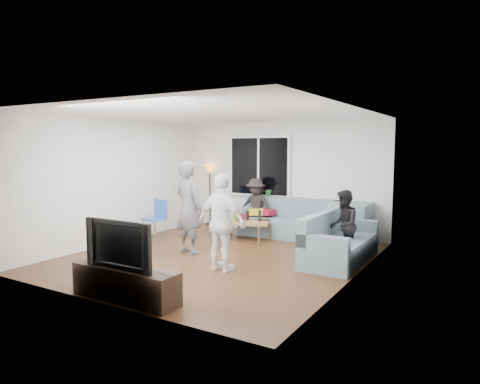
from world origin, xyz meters
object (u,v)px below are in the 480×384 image
Objects in this scene: sofa_right_section at (341,238)px; player_right at (222,223)px; spectator_right at (343,225)px; television at (124,243)px; side_chair at (154,220)px; floor_lamp at (210,195)px; spectator_back at (255,206)px; coffee_table at (244,230)px; tv_console at (125,284)px; player_left at (189,207)px; sofa_back_section at (291,218)px.

sofa_right_section is 2.17m from player_right.
spectator_right reaches higher than sofa_right_section.
sofa_right_section is 3.82m from television.
player_right reaches higher than side_chair.
spectator_right is (0.00, 0.15, 0.20)m from sofa_right_section.
floor_lamp reaches higher than spectator_back.
coffee_table is at bearing 97.77° from television.
sofa_right_section is at bearing 61.20° from television.
tv_console is (2.24, -5.18, -0.56)m from floor_lamp.
floor_lamp is at bearing 113.36° from tv_console.
spectator_back is (-1.04, 3.02, -0.15)m from player_right.
player_left is at bearing -99.25° from coffee_table.
player_right is 0.99× the size of tv_console.
side_chair is 1.61m from player_left.
sofa_right_section is 1.14× the size of player_left.
player_left reaches higher than player_right.
sofa_back_section is at bearing 87.17° from television.
coffee_table is 0.69× the size of player_right.
tv_console reaches higher than coffee_table.
television is (0.56, -4.07, 0.56)m from coffee_table.
player_left reaches higher than sofa_right_section.
sofa_right_section is at bearing -41.85° from sofa_back_section.
floor_lamp is (-2.47, 0.41, 0.36)m from sofa_back_section.
spectator_right is (2.39, -0.58, 0.43)m from coffee_table.
coffee_table is 0.71× the size of floor_lamp.
sofa_back_section is 1.47× the size of floor_lamp.
spectator_right is at bearing -38.76° from sofa_back_section.
floor_lamp is (-4.07, 1.84, 0.36)m from sofa_right_section.
floor_lamp is 0.97× the size of tv_console.
side_chair is 0.77× the size of television.
tv_console is (-0.24, -4.77, -0.20)m from sofa_back_section.
side_chair is 2.15m from floor_lamp.
sofa_back_section is 1.83× the size of spectator_right.
side_chair reaches higher than tv_console.
player_left is (-2.66, -0.90, 0.45)m from sofa_right_section.
player_right is 2.26m from spectator_right.
spectator_right is (4.07, 0.43, 0.20)m from side_chair.
side_chair is (-4.07, -0.28, 0.01)m from sofa_right_section.
sofa_right_section is 2.33× the size of side_chair.
television is at bearing 0.00° from tv_console.
coffee_table is 1.79m from player_left.
coffee_table is at bearing -91.27° from spectator_back.
sofa_back_section is at bearing -9.34° from floor_lamp.
tv_console is at bearing 151.20° from sofa_right_section.
side_chair is at bearing -148.85° from coffee_table.
player_left is 1.40× the size of spectator_right.
side_chair is at bearing 126.21° from television.
tv_console is (0.56, -4.07, 0.02)m from coffee_table.
sofa_right_section is at bearing -125.30° from player_right.
floor_lamp is at bearing 113.36° from television.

